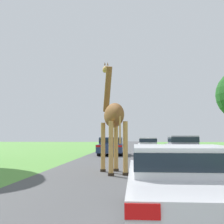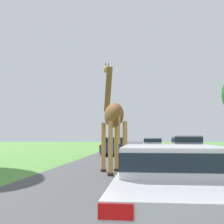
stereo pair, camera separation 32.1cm
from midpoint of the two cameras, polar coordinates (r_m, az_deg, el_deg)
road at (r=30.00m, az=6.30°, el=-7.81°), size 8.05×120.00×0.00m
giraffe_near_road at (r=11.49m, az=1.01°, el=-1.16°), size 1.32×2.67×4.88m
car_lead_maroon at (r=5.10m, az=13.95°, el=-13.46°), size 1.84×4.71×1.30m
car_queue_right at (r=26.65m, az=8.54°, el=-6.53°), size 1.75×4.65×1.39m
car_queue_left at (r=22.84m, az=1.04°, el=-6.85°), size 1.95×4.19×1.41m
car_far_ahead at (r=19.56m, az=15.38°, el=-6.79°), size 1.94×4.45×1.53m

